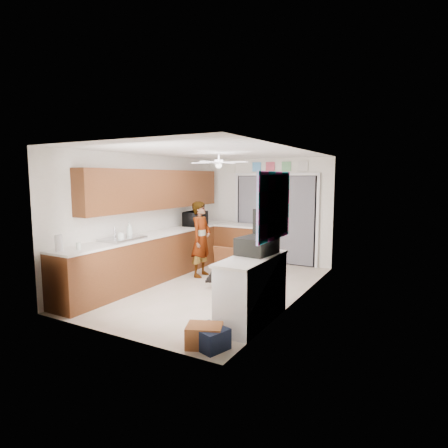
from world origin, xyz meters
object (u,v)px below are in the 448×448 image
at_px(soap_bottle, 129,230).
at_px(cardboard_box, 204,336).
at_px(microwave, 195,219).
at_px(paper_towel_roll, 59,243).
at_px(navy_crate, 210,338).
at_px(dog, 221,276).
at_px(suitcase, 257,245).
at_px(man, 201,239).

xyz_separation_m(soap_bottle, cardboard_box, (2.54, -1.45, -0.95)).
relative_size(microwave, paper_towel_roll, 2.38).
relative_size(cardboard_box, navy_crate, 1.05).
bearing_deg(soap_bottle, microwave, 86.37).
relative_size(soap_bottle, cardboard_box, 0.69).
relative_size(microwave, cardboard_box, 1.39).
height_order(cardboard_box, dog, dog).
xyz_separation_m(microwave, paper_towel_roll, (-0.13, -3.52, -0.04)).
xyz_separation_m(paper_towel_roll, suitcase, (2.69, 1.27, 0.00)).
bearing_deg(man, suitcase, -131.09).
height_order(paper_towel_roll, suitcase, suitcase).
height_order(suitcase, man, man).
xyz_separation_m(soap_bottle, navy_crate, (2.61, -1.45, -0.96)).
bearing_deg(microwave, navy_crate, -155.27).
bearing_deg(suitcase, dog, 143.28).
bearing_deg(cardboard_box, dog, 114.91).
xyz_separation_m(soap_bottle, man, (0.73, 1.30, -0.31)).
relative_size(soap_bottle, suitcase, 0.51).
bearing_deg(microwave, soap_bottle, 165.45).
bearing_deg(paper_towel_roll, dog, 58.32).
height_order(soap_bottle, man, man).
xyz_separation_m(microwave, man, (0.61, -0.71, -0.33)).
bearing_deg(paper_towel_roll, suitcase, 25.27).
distance_m(soap_bottle, paper_towel_roll, 1.50).
xyz_separation_m(paper_towel_roll, dog, (1.46, 2.37, -0.88)).
distance_m(microwave, man, 0.99).
height_order(navy_crate, man, man).
bearing_deg(paper_towel_roll, man, 75.31).
height_order(suitcase, dog, suitcase).
distance_m(microwave, cardboard_box, 4.33).
relative_size(soap_bottle, dog, 0.62).
relative_size(paper_towel_roll, dog, 0.52).
bearing_deg(soap_bottle, navy_crate, -29.03).
bearing_deg(navy_crate, soap_bottle, 150.97).
relative_size(suitcase, cardboard_box, 1.37).
bearing_deg(paper_towel_roll, microwave, 87.90).
relative_size(cardboard_box, man, 0.28).
bearing_deg(cardboard_box, navy_crate, 0.00).
xyz_separation_m(navy_crate, dog, (-1.15, 2.32, 0.06)).
xyz_separation_m(cardboard_box, navy_crate, (0.07, 0.00, -0.01)).
xyz_separation_m(paper_towel_roll, cardboard_box, (2.54, 0.05, -0.93)).
relative_size(microwave, navy_crate, 1.46).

